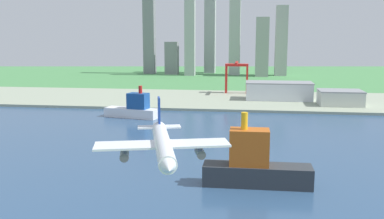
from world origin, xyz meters
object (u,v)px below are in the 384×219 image
Objects in this scene: port_crane_red at (237,70)px; container_barge at (254,165)px; airplane_landing at (163,145)px; ferry_boat at (134,109)px; warehouse_main at (279,91)px; warehouse_annex at (340,98)px.

container_barge is at bearing -86.33° from port_crane_red.
airplane_landing is 268.58m from ferry_boat.
ferry_boat is 177.22m from port_crane_red.
port_crane_red is 0.54× the size of warehouse_main.
ferry_boat is at bearing -139.14° from warehouse_main.
ferry_boat is 1.17× the size of warehouse_annex.
airplane_landing is 105.32m from container_barge.
port_crane_red reaches higher than ferry_boat.
port_crane_red is at bearing 143.32° from warehouse_annex.
ferry_boat is at bearing -156.64° from warehouse_annex.
airplane_landing is at bearing -90.29° from port_crane_red.
warehouse_main is at bearing 82.45° from airplane_landing.
port_crane_red is at bearing 62.65° from ferry_boat.
container_barge is 0.72× the size of warehouse_main.
container_barge reaches higher than ferry_boat.
airplane_landing reaches higher than container_barge.
ferry_boat is at bearing 107.21° from airplane_landing.
airplane_landing reaches higher than warehouse_annex.
port_crane_red is 67.76m from warehouse_main.
port_crane_red is (2.05, 410.56, -13.92)m from airplane_landing.
container_barge is 1.34× the size of port_crane_red.
ferry_boat is at bearing -117.35° from port_crane_red.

